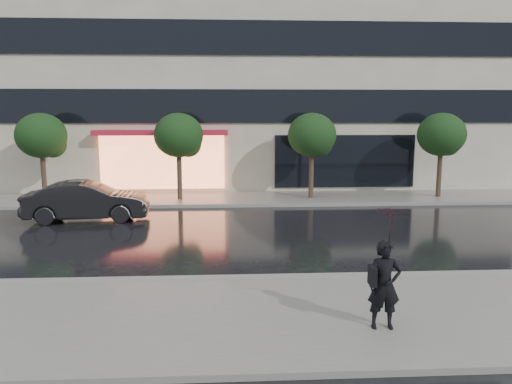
{
  "coord_description": "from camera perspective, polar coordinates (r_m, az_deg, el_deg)",
  "views": [
    {
      "loc": [
        -0.78,
        -12.49,
        4.04
      ],
      "look_at": [
        0.12,
        3.83,
        1.4
      ],
      "focal_mm": 35.0,
      "sensor_mm": 36.0,
      "label": 1
    }
  ],
  "objects": [
    {
      "name": "curb_near",
      "position": [
        12.19,
        0.7,
        -9.85
      ],
      "size": [
        60.0,
        0.25,
        0.14
      ],
      "primitive_type": "cube",
      "color": "gray",
      "rests_on": "ground"
    },
    {
      "name": "curb_far",
      "position": [
        21.38,
        -1.02,
        -1.53
      ],
      "size": [
        60.0,
        0.25,
        0.14
      ],
      "primitive_type": "cube",
      "color": "gray",
      "rests_on": "ground"
    },
    {
      "name": "tree_mid_east",
      "position": [
        22.88,
        6.54,
        6.32
      ],
      "size": [
        2.2,
        2.2,
        3.99
      ],
      "color": "#33261C",
      "rests_on": "ground"
    },
    {
      "name": "ground",
      "position": [
        13.15,
        0.4,
        -8.72
      ],
      "size": [
        120.0,
        120.0,
        0.0
      ],
      "primitive_type": "plane",
      "color": "black",
      "rests_on": "ground"
    },
    {
      "name": "tree_far_west",
      "position": [
        23.98,
        -23.18,
        5.77
      ],
      "size": [
        2.2,
        2.2,
        3.99
      ],
      "color": "#33261C",
      "rests_on": "ground"
    },
    {
      "name": "tree_far_east",
      "position": [
        24.61,
        20.53,
        5.99
      ],
      "size": [
        2.2,
        2.2,
        3.99
      ],
      "color": "#33261C",
      "rests_on": "ground"
    },
    {
      "name": "office_building",
      "position": [
        30.87,
        -1.77,
        18.42
      ],
      "size": [
        30.0,
        12.76,
        18.0
      ],
      "color": "beige",
      "rests_on": "ground"
    },
    {
      "name": "sidewalk_far",
      "position": [
        23.1,
        -1.18,
        -0.75
      ],
      "size": [
        60.0,
        3.5,
        0.12
      ],
      "primitive_type": "cube",
      "color": "slate",
      "rests_on": "ground"
    },
    {
      "name": "parked_car",
      "position": [
        19.65,
        -18.75,
        -0.99
      ],
      "size": [
        4.6,
        1.93,
        1.48
      ],
      "primitive_type": "imported",
      "rotation": [
        0.0,
        0.0,
        1.65
      ],
      "color": "black",
      "rests_on": "ground"
    },
    {
      "name": "tree_mid_west",
      "position": [
        22.65,
        -8.68,
        6.24
      ],
      "size": [
        2.2,
        2.2,
        3.99
      ],
      "color": "#33261C",
      "rests_on": "ground"
    },
    {
      "name": "sidewalk_near",
      "position": [
        10.1,
        1.59,
        -14.06
      ],
      "size": [
        60.0,
        4.5,
        0.12
      ],
      "primitive_type": "cube",
      "color": "slate",
      "rests_on": "ground"
    },
    {
      "name": "pedestrian_with_umbrella",
      "position": [
        9.29,
        14.82,
        -6.48
      ],
      "size": [
        0.91,
        0.93,
        2.27
      ],
      "rotation": [
        0.0,
        0.0,
        -0.04
      ],
      "color": "black",
      "rests_on": "sidewalk_near"
    }
  ]
}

